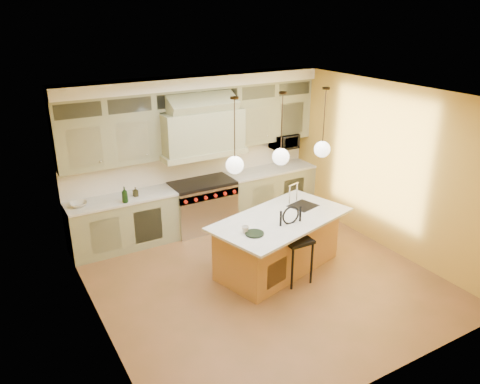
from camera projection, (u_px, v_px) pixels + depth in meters
floor at (262, 278)px, 7.45m from camera, size 5.00×5.00×0.00m
ceiling at (266, 96)px, 6.38m from camera, size 5.00×5.00×0.00m
wall_back at (193, 152)px, 8.92m from camera, size 5.00×0.00×5.00m
wall_front at (393, 271)px, 4.90m from camera, size 5.00×0.00×5.00m
wall_left at (93, 232)px, 5.75m from camera, size 0.00×5.00×5.00m
wall_right at (385, 167)px, 8.08m from camera, size 0.00×5.00×5.00m
back_cabinetry at (199, 157)px, 8.72m from camera, size 5.00×0.77×2.90m
range at (203, 205)px, 8.99m from camera, size 1.20×0.74×0.96m
kitchen_island at (278, 242)px, 7.60m from camera, size 2.51×1.76×1.35m
counter_stool at (295, 240)px, 7.17m from camera, size 0.44×0.44×1.21m
microwave at (284, 141)px, 9.63m from camera, size 0.54×0.37×0.30m
oil_bottle_a at (125, 195)px, 7.88m from camera, size 0.11×0.11×0.28m
oil_bottle_b at (135, 192)px, 8.16m from camera, size 0.09×0.09×0.17m
fruit_bowl at (79, 204)px, 7.76m from camera, size 0.32×0.32×0.07m
cup at (245, 229)px, 6.89m from camera, size 0.13×0.13×0.11m
pendant_left at (235, 163)px, 6.68m from camera, size 0.26×0.26×1.11m
pendant_center at (281, 155)px, 7.05m from camera, size 0.26×0.26×1.11m
pendant_right at (322, 147)px, 7.42m from camera, size 0.26×0.26×1.11m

